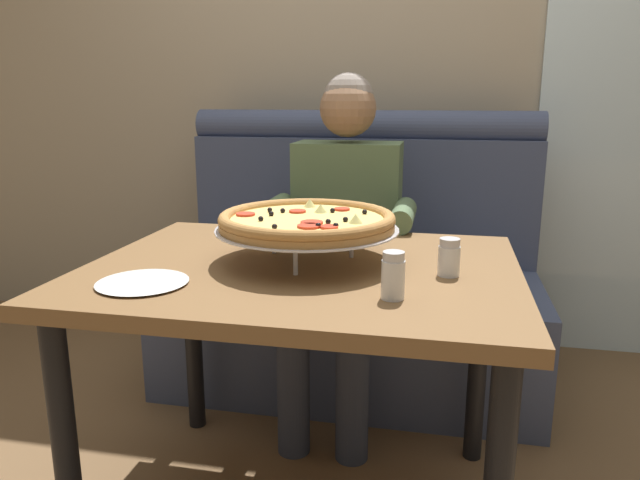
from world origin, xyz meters
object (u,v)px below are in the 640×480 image
(dining_table, at_px, (303,299))
(plate_near_left, at_px, (142,280))
(pizza, at_px, (307,222))
(patio_chair, at_px, (596,214))
(booth_bench, at_px, (353,287))
(diner_main, at_px, (342,228))
(shaker_parmesan, at_px, (449,260))
(shaker_oregano, at_px, (393,279))

(dining_table, bearing_deg, plate_near_left, -143.82)
(dining_table, distance_m, plate_near_left, 0.43)
(pizza, relative_size, patio_chair, 0.57)
(pizza, bearing_deg, booth_bench, 90.35)
(diner_main, bearing_deg, pizza, -89.23)
(shaker_parmesan, bearing_deg, dining_table, 176.66)
(shaker_parmesan, distance_m, shaker_oregano, 0.24)
(diner_main, xyz_separation_m, shaker_oregano, (0.26, -0.87, 0.09))
(diner_main, height_order, patio_chair, diner_main)
(dining_table, bearing_deg, shaker_parmesan, -3.34)
(shaker_oregano, bearing_deg, shaker_parmesan, 59.28)
(booth_bench, distance_m, patio_chair, 1.77)
(shaker_parmesan, bearing_deg, booth_bench, 112.14)
(shaker_oregano, bearing_deg, dining_table, 138.91)
(diner_main, distance_m, shaker_parmesan, 0.77)
(dining_table, height_order, diner_main, diner_main)
(dining_table, relative_size, shaker_oregano, 10.55)
(booth_bench, xyz_separation_m, patio_chair, (1.24, 1.26, 0.13))
(diner_main, xyz_separation_m, patio_chair, (1.24, 1.52, -0.19))
(dining_table, distance_m, patio_chair, 2.50)
(pizza, height_order, shaker_oregano, pizza)
(pizza, distance_m, shaker_parmesan, 0.39)
(diner_main, bearing_deg, plate_near_left, -110.40)
(diner_main, distance_m, plate_near_left, 0.95)
(plate_near_left, distance_m, patio_chair, 2.89)
(plate_near_left, bearing_deg, pizza, 39.35)
(diner_main, xyz_separation_m, shaker_parmesan, (0.38, -0.67, 0.08))
(diner_main, height_order, shaker_oregano, diner_main)
(plate_near_left, bearing_deg, dining_table, 36.18)
(plate_near_left, bearing_deg, booth_bench, 73.89)
(shaker_parmesan, bearing_deg, patio_chair, 68.62)
(dining_table, distance_m, shaker_parmesan, 0.40)
(shaker_parmesan, xyz_separation_m, patio_chair, (0.86, 2.19, -0.27))
(booth_bench, xyz_separation_m, plate_near_left, (-0.33, -1.16, 0.36))
(patio_chair, bearing_deg, pizza, -119.99)
(shaker_oregano, bearing_deg, plate_near_left, -178.24)
(pizza, xyz_separation_m, patio_chair, (1.23, 2.13, -0.34))
(booth_bench, xyz_separation_m, shaker_parmesan, (0.38, -0.93, 0.39))
(patio_chair, bearing_deg, shaker_oregano, -112.23)
(diner_main, xyz_separation_m, plate_near_left, (-0.33, -0.89, 0.05))
(booth_bench, relative_size, patio_chair, 1.78)
(pizza, bearing_deg, shaker_parmesan, -8.51)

